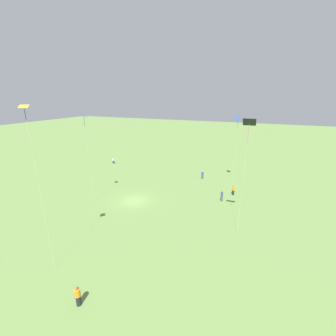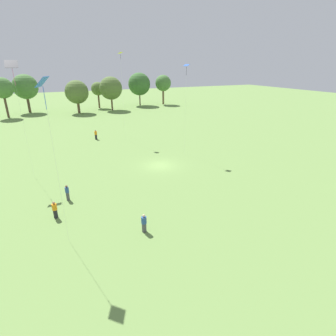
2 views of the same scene
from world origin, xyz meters
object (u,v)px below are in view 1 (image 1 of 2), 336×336
Objects in this scene: person_0 at (78,296)px; person_1 at (222,196)px; person_3 at (202,175)px; person_4 at (233,190)px; kite_1 at (27,123)px; kite_3 at (249,126)px; kite_2 at (84,123)px; person_2 at (113,160)px; kite_0 at (238,121)px.

person_0 reaches higher than person_1.
person_3 is 0.99× the size of person_4.
kite_1 is at bearing -66.85° from person_1.
kite_3 reaches higher than person_3.
kite_1 is (5.15, -2.16, 13.07)m from person_0.
person_2 is at bearing 38.75° from kite_2.
kite_0 is at bearing 92.59° from person_0.
person_1 is 0.12× the size of kite_3.
person_0 is 1.04× the size of person_1.
kite_1 reaches higher than kite_2.
kite_3 is at bearing -100.47° from kite_0.
person_2 is (28.40, -10.64, -0.07)m from person_1.
person_1 is at bearing 130.98° from person_4.
person_0 is 1.06× the size of person_4.
kite_2 reaches higher than person_2.
person_0 is 27.72m from person_4.
kite_3 is (-3.38, 8.44, 12.19)m from person_1.
person_4 is (-8.54, -26.37, -0.05)m from person_0.
person_0 is at bearing -16.97° from kite_1.
person_2 is at bearing -147.05° from person_1.
kite_0 is at bearing -15.53° from person_4.
kite_3 is at bearing 44.54° from kite_1.
kite_1 reaches higher than person_3.
person_1 is at bearing -54.41° from kite_2.
person_0 is 24.30m from person_1.
person_2 is 37.90m from kite_1.
kite_1 reaches higher than kite_0.
kite_3 is at bearing -117.70° from person_2.
kite_1 is at bearing 174.21° from person_0.
person_1 is 10.19m from person_3.
kite_1 is 20.17m from kite_3.
kite_0 reaches higher than person_3.
kite_3 reaches higher than person_4.
person_1 is at bearing -107.26° from person_2.
person_4 is 16.96m from kite_3.
person_1 is 0.13× the size of kite_2.
person_2 is 0.13× the size of kite_0.
kite_2 is (18.37, 8.42, 11.51)m from person_1.
person_1 reaches higher than person_4.
kite_1 is 14.10m from kite_2.
person_3 is 8.71m from person_4.
kite_0 is at bearing -39.37° from kite_2.
kite_1 reaches higher than person_0.
person_0 is at bearing 83.10° from person_3.
person_4 is at bearing -100.84° from person_2.
person_4 is at bearing 137.16° from person_3.
person_0 is 33.37m from kite_0.
person_0 reaches higher than person_3.
kite_2 is 0.97× the size of kite_3.
person_1 is 3.43m from person_4.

